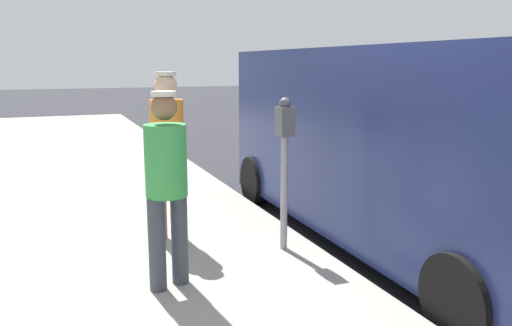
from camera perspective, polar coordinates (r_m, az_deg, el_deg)
ground_plane at (r=5.40m, az=20.89°, el=-11.57°), size 80.00×80.00×0.00m
parking_meter_near at (r=5.11m, az=3.13°, el=1.68°), size 0.14×0.18×1.52m
pedestrian_in_green at (r=4.29m, az=-9.74°, el=-1.66°), size 0.35×0.34×1.63m
pedestrian_in_orange at (r=5.46m, az=-9.61°, el=1.95°), size 0.34×0.34×1.76m
parked_van at (r=6.03m, az=15.50°, el=2.46°), size 2.17×5.22×2.15m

